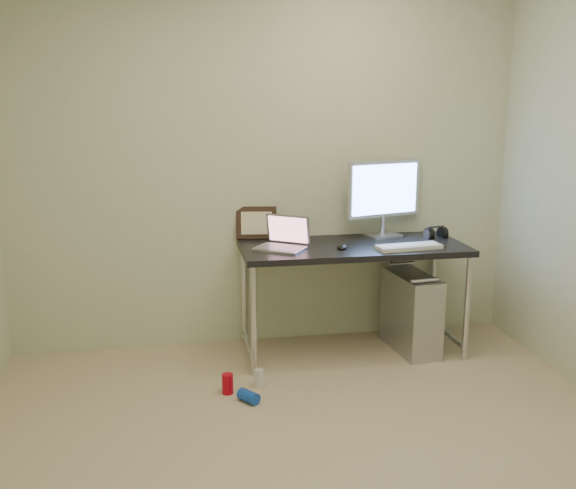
% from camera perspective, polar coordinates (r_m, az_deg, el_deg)
% --- Properties ---
extents(floor, '(3.50, 3.50, 0.00)m').
position_cam_1_polar(floor, '(3.16, 2.92, -19.75)').
color(floor, tan).
rests_on(floor, ground).
extents(wall_back, '(3.50, 0.02, 2.50)m').
position_cam_1_polar(wall_back, '(4.40, -2.00, 7.01)').
color(wall_back, beige).
rests_on(wall_back, ground).
extents(desk, '(1.49, 0.65, 0.75)m').
position_cam_1_polar(desk, '(4.30, 5.76, -1.10)').
color(desk, black).
rests_on(desk, ground).
extents(tower_computer, '(0.28, 0.54, 0.57)m').
position_cam_1_polar(tower_computer, '(4.49, 10.86, -5.93)').
color(tower_computer, '#ACACB1').
rests_on(tower_computer, ground).
extents(cable_a, '(0.01, 0.16, 0.69)m').
position_cam_1_polar(cable_a, '(4.73, 8.97, -3.24)').
color(cable_a, black).
rests_on(cable_a, ground).
extents(cable_b, '(0.02, 0.11, 0.71)m').
position_cam_1_polar(cable_b, '(4.74, 10.07, -3.47)').
color(cable_b, black).
rests_on(cable_b, ground).
extents(can_red, '(0.08, 0.08, 0.12)m').
position_cam_1_polar(can_red, '(3.88, -5.39, -12.23)').
color(can_red, '#B5071A').
rests_on(can_red, ground).
extents(can_white, '(0.08, 0.08, 0.11)m').
position_cam_1_polar(can_white, '(3.94, -2.57, -11.79)').
color(can_white, silver).
rests_on(can_white, ground).
extents(can_blue, '(0.13, 0.14, 0.07)m').
position_cam_1_polar(can_blue, '(3.78, -3.52, -13.33)').
color(can_blue, '#1445B8').
rests_on(can_blue, ground).
extents(laptop, '(0.39, 0.38, 0.21)m').
position_cam_1_polar(laptop, '(4.14, -0.41, 0.32)').
color(laptop, silver).
rests_on(laptop, desk).
extents(monitor, '(0.56, 0.22, 0.53)m').
position_cam_1_polar(monitor, '(4.51, 8.55, 4.60)').
color(monitor, silver).
rests_on(monitor, desk).
extents(keyboard, '(0.44, 0.19, 0.03)m').
position_cam_1_polar(keyboard, '(4.21, 10.71, -0.20)').
color(keyboard, silver).
rests_on(keyboard, desk).
extents(mouse_right, '(0.07, 0.11, 0.04)m').
position_cam_1_polar(mouse_right, '(4.32, 13.30, 0.06)').
color(mouse_right, black).
rests_on(mouse_right, desk).
extents(mouse_left, '(0.09, 0.12, 0.03)m').
position_cam_1_polar(mouse_left, '(4.15, 4.82, -0.14)').
color(mouse_left, black).
rests_on(mouse_left, desk).
extents(headphones, '(0.17, 0.10, 0.10)m').
position_cam_1_polar(headphones, '(4.58, 13.00, 0.93)').
color(headphones, black).
rests_on(headphones, desk).
extents(picture_frame, '(0.29, 0.12, 0.22)m').
position_cam_1_polar(picture_frame, '(4.43, -2.84, 1.95)').
color(picture_frame, black).
rests_on(picture_frame, desk).
extents(webcam, '(0.04, 0.03, 0.13)m').
position_cam_1_polar(webcam, '(4.46, -0.10, 1.80)').
color(webcam, silver).
rests_on(webcam, desk).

